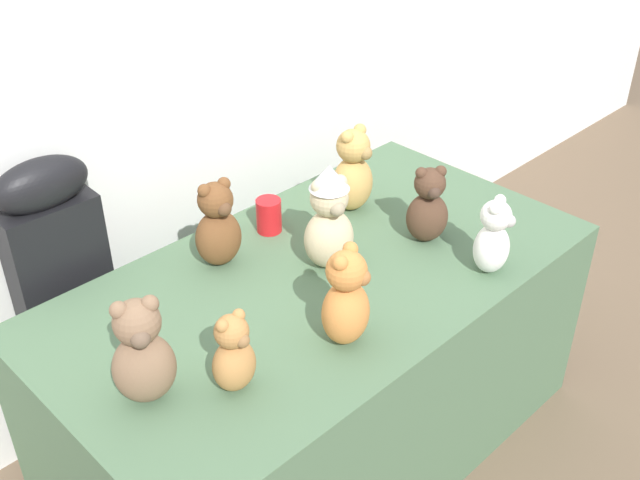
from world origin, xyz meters
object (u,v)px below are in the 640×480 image
object	(u,v)px
teddy_bear_ginger	(345,299)
teddy_bear_cocoa	(428,207)
instrument_case	(69,311)
teddy_bear_mocha	(142,354)
teddy_bear_chestnut	(218,226)
display_table	(320,365)
party_cup_red	(269,215)
teddy_bear_sand	(329,218)
teddy_bear_caramel	(234,354)
teddy_bear_honey	(353,172)
teddy_bear_snow	(493,238)

from	to	relation	value
teddy_bear_ginger	teddy_bear_cocoa	bearing A→B (deg)	-5.84
instrument_case	teddy_bear_ginger	distance (m)	0.94
teddy_bear_mocha	teddy_bear_chestnut	world-z (taller)	teddy_bear_mocha
display_table	instrument_case	xyz separation A→B (m)	(-0.52, 0.57, 0.18)
teddy_bear_cocoa	party_cup_red	xyz separation A→B (m)	(-0.31, 0.38, -0.06)
teddy_bear_sand	teddy_bear_caramel	bearing A→B (deg)	-140.65
teddy_bear_caramel	teddy_bear_mocha	distance (m)	0.21
party_cup_red	teddy_bear_chestnut	bearing A→B (deg)	-171.66
teddy_bear_cocoa	teddy_bear_ginger	xyz separation A→B (m)	(-0.52, -0.15, 0.01)
teddy_bear_ginger	party_cup_red	bearing A→B (deg)	46.54
teddy_bear_chestnut	teddy_bear_honey	bearing A→B (deg)	-0.48
display_table	teddy_bear_cocoa	xyz separation A→B (m)	(0.37, -0.10, 0.47)
teddy_bear_caramel	teddy_bear_honey	world-z (taller)	teddy_bear_honey
teddy_bear_mocha	teddy_bear_honey	bearing A→B (deg)	40.45
display_table	teddy_bear_ginger	distance (m)	0.56
teddy_bear_mocha	party_cup_red	size ratio (longest dim) A/B	2.62
party_cup_red	display_table	bearing A→B (deg)	-100.96
display_table	teddy_bear_mocha	size ratio (longest dim) A/B	5.73
display_table	teddy_bear_caramel	xyz separation A→B (m)	(-0.47, -0.19, 0.45)
teddy_bear_cocoa	teddy_bear_chestnut	bearing A→B (deg)	-179.07
teddy_bear_caramel	teddy_bear_chestnut	world-z (taller)	teddy_bear_chestnut
teddy_bear_cocoa	teddy_bear_honey	size ratio (longest dim) A/B	0.87
teddy_bear_sand	teddy_bear_ginger	bearing A→B (deg)	-110.49
display_table	teddy_bear_sand	xyz separation A→B (m)	(0.05, 0.02, 0.51)
display_table	instrument_case	world-z (taller)	instrument_case
teddy_bear_caramel	teddy_bear_honey	bearing A→B (deg)	20.73
teddy_bear_ginger	instrument_case	bearing A→B (deg)	92.28
teddy_bear_sand	teddy_bear_mocha	bearing A→B (deg)	-154.88
teddy_bear_snow	teddy_bear_chestnut	distance (m)	0.79
teddy_bear_mocha	party_cup_red	bearing A→B (deg)	52.37
teddy_bear_sand	teddy_bear_chestnut	size ratio (longest dim) A/B	1.20
party_cup_red	teddy_bear_ginger	bearing A→B (deg)	-111.57
teddy_bear_chestnut	teddy_bear_caramel	bearing A→B (deg)	-118.72
teddy_bear_sand	teddy_bear_honey	size ratio (longest dim) A/B	1.14
teddy_bear_ginger	teddy_bear_snow	bearing A→B (deg)	-30.98
teddy_bear_caramel	party_cup_red	bearing A→B (deg)	37.46
teddy_bear_ginger	teddy_bear_honey	xyz separation A→B (m)	(0.50, 0.44, 0.01)
teddy_bear_sand	teddy_bear_honey	bearing A→B (deg)	49.74
teddy_bear_mocha	teddy_bear_sand	size ratio (longest dim) A/B	0.87
teddy_bear_snow	party_cup_red	xyz separation A→B (m)	(-0.32, 0.62, -0.06)
instrument_case	teddy_bear_snow	bearing A→B (deg)	-43.31
teddy_bear_caramel	teddy_bear_snow	distance (m)	0.85
teddy_bear_caramel	teddy_bear_chestnut	bearing A→B (deg)	50.98
teddy_bear_caramel	teddy_bear_cocoa	world-z (taller)	teddy_bear_cocoa
teddy_bear_ginger	teddy_bear_sand	xyz separation A→B (m)	(0.21, 0.26, 0.03)
teddy_bear_caramel	teddy_bear_snow	world-z (taller)	teddy_bear_snow
teddy_bear_snow	teddy_bear_chestnut	world-z (taller)	teddy_bear_chestnut
teddy_bear_cocoa	teddy_bear_snow	world-z (taller)	teddy_bear_cocoa
teddy_bear_mocha	instrument_case	bearing A→B (deg)	105.05
teddy_bear_cocoa	teddy_bear_ginger	distance (m)	0.54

